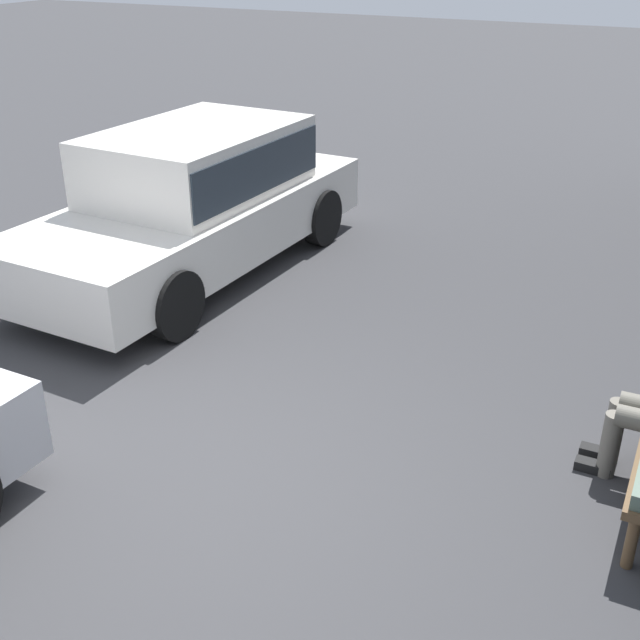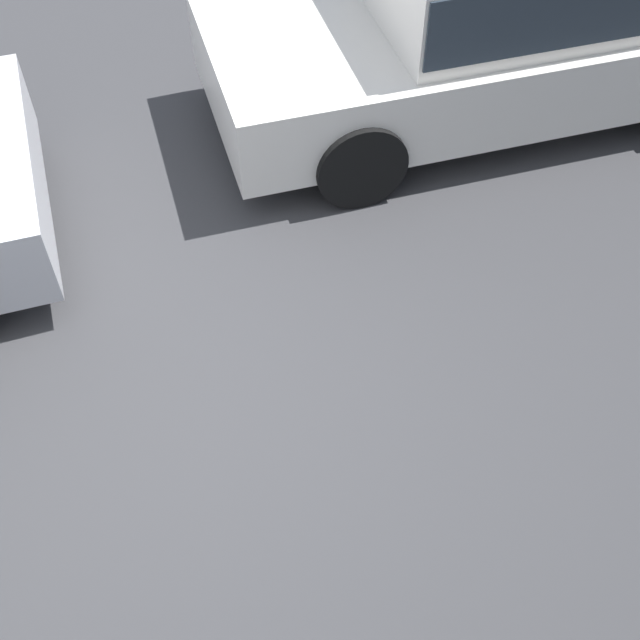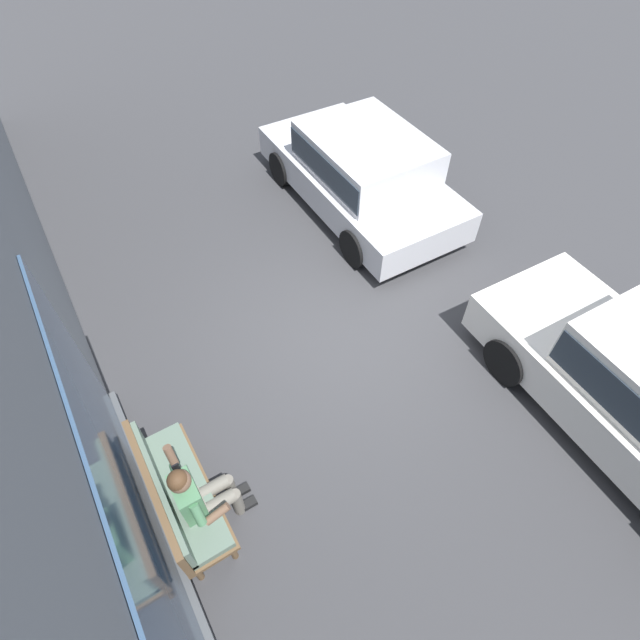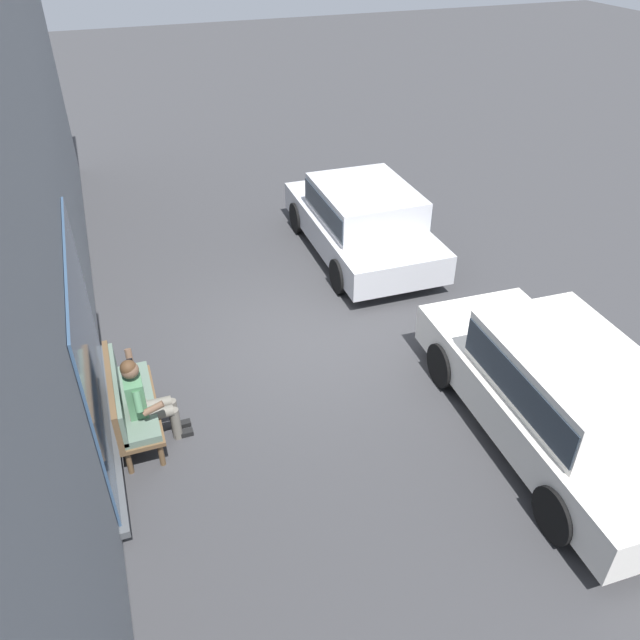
% 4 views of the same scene
% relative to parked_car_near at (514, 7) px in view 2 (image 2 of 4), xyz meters
% --- Properties ---
extents(ground_plane, '(60.00, 60.00, 0.00)m').
position_rel_parked_car_near_xyz_m(ground_plane, '(3.22, 2.21, -0.82)').
color(ground_plane, '#38383A').
extents(parked_car_near, '(4.48, 1.96, 1.51)m').
position_rel_parked_car_near_xyz_m(parked_car_near, '(0.00, 0.00, 0.00)').
color(parked_car_near, white).
rests_on(parked_car_near, ground_plane).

